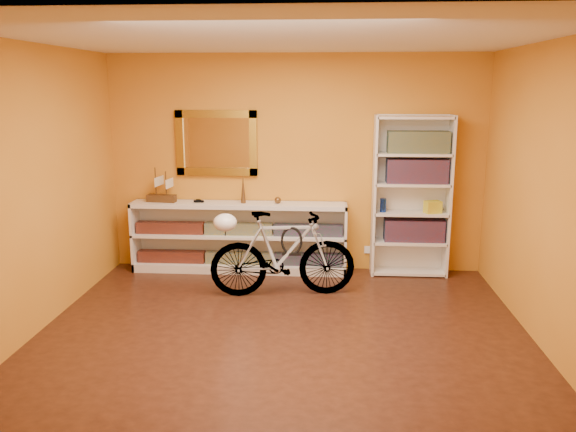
# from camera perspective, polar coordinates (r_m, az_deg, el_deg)

# --- Properties ---
(floor) EXTENTS (4.50, 4.00, 0.01)m
(floor) POSITION_cam_1_polar(r_m,az_deg,el_deg) (5.38, -0.52, -11.63)
(floor) COLOR black
(floor) RESTS_ON ground
(ceiling) EXTENTS (4.50, 4.00, 0.01)m
(ceiling) POSITION_cam_1_polar(r_m,az_deg,el_deg) (4.92, -0.59, 17.27)
(ceiling) COLOR silver
(ceiling) RESTS_ON ground
(back_wall) EXTENTS (4.50, 0.01, 2.60)m
(back_wall) POSITION_cam_1_polar(r_m,az_deg,el_deg) (6.97, 0.74, 5.16)
(back_wall) COLOR #C67A1D
(back_wall) RESTS_ON ground
(left_wall) EXTENTS (0.01, 4.00, 2.60)m
(left_wall) POSITION_cam_1_polar(r_m,az_deg,el_deg) (5.63, -24.10, 2.26)
(left_wall) COLOR #C67A1D
(left_wall) RESTS_ON ground
(right_wall) EXTENTS (0.01, 4.00, 2.60)m
(right_wall) POSITION_cam_1_polar(r_m,az_deg,el_deg) (5.31, 24.48, 1.66)
(right_wall) COLOR #C67A1D
(right_wall) RESTS_ON ground
(gilt_mirror) EXTENTS (0.98, 0.06, 0.78)m
(gilt_mirror) POSITION_cam_1_polar(r_m,az_deg,el_deg) (7.02, -7.10, 7.18)
(gilt_mirror) COLOR olive
(gilt_mirror) RESTS_ON back_wall
(wall_socket) EXTENTS (0.09, 0.02, 0.09)m
(wall_socket) POSITION_cam_1_polar(r_m,az_deg,el_deg) (7.17, 7.92, -3.32)
(wall_socket) COLOR silver
(wall_socket) RESTS_ON back_wall
(console_unit) EXTENTS (2.60, 0.35, 0.85)m
(console_unit) POSITION_cam_1_polar(r_m,az_deg,el_deg) (7.02, -4.86, -2.11)
(console_unit) COLOR silver
(console_unit) RESTS_ON floor
(cd_row_lower) EXTENTS (2.50, 0.13, 0.14)m
(cd_row_lower) POSITION_cam_1_polar(r_m,az_deg,el_deg) (7.07, -4.85, -4.15)
(cd_row_lower) COLOR black
(cd_row_lower) RESTS_ON console_unit
(cd_row_upper) EXTENTS (2.50, 0.13, 0.14)m
(cd_row_upper) POSITION_cam_1_polar(r_m,az_deg,el_deg) (6.97, -4.91, -1.27)
(cd_row_upper) COLOR navy
(cd_row_upper) RESTS_ON console_unit
(model_ship) EXTENTS (0.37, 0.18, 0.42)m
(model_ship) POSITION_cam_1_polar(r_m,az_deg,el_deg) (7.09, -12.48, 3.03)
(model_ship) COLOR #3A2310
(model_ship) RESTS_ON console_unit
(toy_car) EXTENTS (0.00, 0.00, 0.00)m
(toy_car) POSITION_cam_1_polar(r_m,az_deg,el_deg) (7.01, -8.81, 1.35)
(toy_car) COLOR black
(toy_car) RESTS_ON console_unit
(bronze_ornament) EXTENTS (0.06, 0.06, 0.36)m
(bronze_ornament) POSITION_cam_1_polar(r_m,az_deg,el_deg) (6.88, -4.47, 2.74)
(bronze_ornament) COLOR brown
(bronze_ornament) RESTS_ON console_unit
(decorative_orb) EXTENTS (0.08, 0.08, 0.08)m
(decorative_orb) POSITION_cam_1_polar(r_m,az_deg,el_deg) (6.86, -1.02, 1.57)
(decorative_orb) COLOR brown
(decorative_orb) RESTS_ON console_unit
(bookcase) EXTENTS (0.90, 0.30, 1.90)m
(bookcase) POSITION_cam_1_polar(r_m,az_deg,el_deg) (6.92, 12.10, 1.89)
(bookcase) COLOR silver
(bookcase) RESTS_ON floor
(book_row_a) EXTENTS (0.70, 0.22, 0.26)m
(book_row_a) POSITION_cam_1_polar(r_m,az_deg,el_deg) (7.01, 12.35, -1.37)
(book_row_a) COLOR maroon
(book_row_a) RESTS_ON bookcase
(book_row_b) EXTENTS (0.70, 0.22, 0.28)m
(book_row_b) POSITION_cam_1_polar(r_m,az_deg,el_deg) (6.88, 12.63, 4.38)
(book_row_b) COLOR maroon
(book_row_b) RESTS_ON bookcase
(book_row_c) EXTENTS (0.70, 0.22, 0.25)m
(book_row_c) POSITION_cam_1_polar(r_m,az_deg,el_deg) (6.84, 12.76, 7.16)
(book_row_c) COLOR navy
(book_row_c) RESTS_ON bookcase
(travel_mug) EXTENTS (0.07, 0.07, 0.16)m
(travel_mug) POSITION_cam_1_polar(r_m,az_deg,el_deg) (6.88, 9.40, 1.07)
(travel_mug) COLOR navy
(travel_mug) RESTS_ON bookcase
(red_tin) EXTENTS (0.16, 0.16, 0.16)m
(red_tin) POSITION_cam_1_polar(r_m,az_deg,el_deg) (6.84, 10.62, 6.89)
(red_tin) COLOR maroon
(red_tin) RESTS_ON bookcase
(yellow_bag) EXTENTS (0.21, 0.18, 0.14)m
(yellow_bag) POSITION_cam_1_polar(r_m,az_deg,el_deg) (6.94, 14.14, 0.87)
(yellow_bag) COLOR gold
(yellow_bag) RESTS_ON bookcase
(bicycle) EXTENTS (0.63, 1.63, 0.93)m
(bicycle) POSITION_cam_1_polar(r_m,az_deg,el_deg) (6.16, -0.51, -3.76)
(bicycle) COLOR silver
(bicycle) RESTS_ON floor
(helmet) EXTENTS (0.25, 0.24, 0.19)m
(helmet) POSITION_cam_1_polar(r_m,az_deg,el_deg) (6.06, -6.25, -0.64)
(helmet) COLOR white
(helmet) RESTS_ON bicycle
(u_lock) EXTENTS (0.23, 0.02, 0.23)m
(u_lock) POSITION_cam_1_polar(r_m,az_deg,el_deg) (6.13, 0.36, -2.48)
(u_lock) COLOR black
(u_lock) RESTS_ON bicycle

